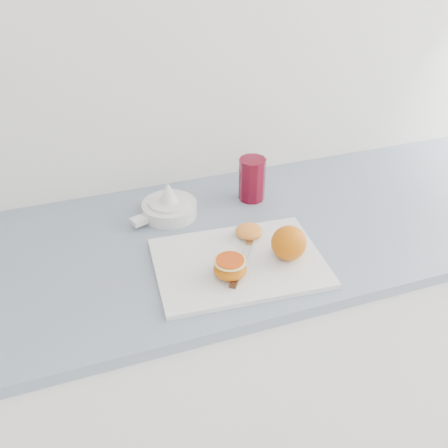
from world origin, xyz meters
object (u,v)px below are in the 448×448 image
Objects in this scene: cutting_board at (239,263)px; citrus_juicer at (169,206)px; counter at (222,352)px; half_orange at (230,268)px; red_tumbler at (252,181)px.

citrus_juicer reaches higher than cutting_board.
counter is 0.51m from half_orange.
counter is 0.50m from citrus_juicer.
cutting_board is 0.31m from red_tumbler.
half_orange is at bearing -78.19° from citrus_juicer.
half_orange is 0.40× the size of citrus_juicer.
counter is 0.54m from red_tumbler.
half_orange reaches higher than cutting_board.
counter is at bearing -51.03° from citrus_juicer.
cutting_board is at bearing -117.38° from red_tumbler.
half_orange is at bearing -119.52° from red_tumbler.
counter is 18.39× the size of red_tumbler.
citrus_juicer is (-0.10, 0.26, 0.02)m from cutting_board.
counter is 30.32× the size of half_orange.
red_tumbler is (0.14, 0.27, 0.05)m from cutting_board.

